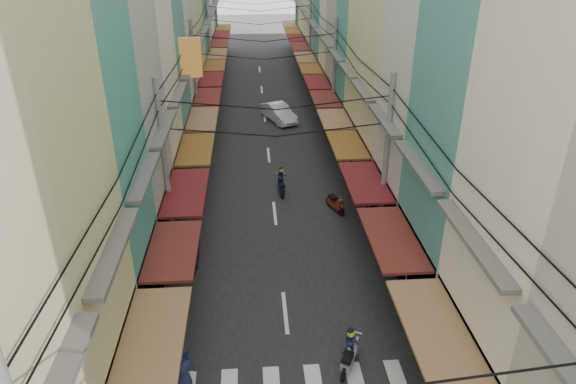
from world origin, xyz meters
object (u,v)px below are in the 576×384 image
bicycle (409,256)px  market_umbrella (478,335)px  white_car (279,121)px  traffic_sign (409,254)px

bicycle → market_umbrella: size_ratio=0.67×
market_umbrella → white_car: bearing=99.9°
white_car → market_umbrella: bearing=-102.3°
market_umbrella → traffic_sign: (-0.86, 4.67, -0.02)m
white_car → bicycle: size_ratio=3.01×
bicycle → traffic_sign: 3.66m
bicycle → market_umbrella: market_umbrella is taller
market_umbrella → traffic_sign: bearing=100.5°
white_car → bicycle: white_car is taller
bicycle → traffic_sign: size_ratio=0.56×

